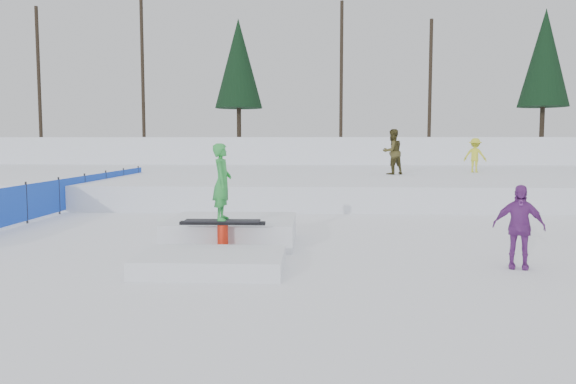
{
  "coord_description": "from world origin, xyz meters",
  "views": [
    {
      "loc": [
        1.01,
        -9.62,
        2.15
      ],
      "look_at": [
        0.5,
        2.0,
        1.1
      ],
      "focal_mm": 35.0,
      "sensor_mm": 36.0,
      "label": 1
    }
  ],
  "objects_px": {
    "safety_fence": "(59,196)",
    "walker_olive": "(392,152)",
    "spectator_purple": "(519,227)",
    "walker_ygreen": "(475,155)",
    "jib_rail_feature": "(227,235)"
  },
  "relations": [
    {
      "from": "safety_fence",
      "to": "walker_olive",
      "type": "height_order",
      "value": "walker_olive"
    },
    {
      "from": "safety_fence",
      "to": "walker_olive",
      "type": "bearing_deg",
      "value": 32.68
    },
    {
      "from": "safety_fence",
      "to": "spectator_purple",
      "type": "height_order",
      "value": "spectator_purple"
    },
    {
      "from": "walker_olive",
      "to": "walker_ygreen",
      "type": "relative_size",
      "value": 1.24
    },
    {
      "from": "walker_ygreen",
      "to": "jib_rail_feature",
      "type": "height_order",
      "value": "walker_ygreen"
    },
    {
      "from": "safety_fence",
      "to": "walker_olive",
      "type": "distance_m",
      "value": 12.85
    },
    {
      "from": "walker_ygreen",
      "to": "jib_rail_feature",
      "type": "bearing_deg",
      "value": 85.13
    },
    {
      "from": "spectator_purple",
      "to": "jib_rail_feature",
      "type": "distance_m",
      "value": 5.35
    },
    {
      "from": "walker_olive",
      "to": "spectator_purple",
      "type": "relative_size",
      "value": 1.3
    },
    {
      "from": "spectator_purple",
      "to": "safety_fence",
      "type": "bearing_deg",
      "value": 164.95
    },
    {
      "from": "safety_fence",
      "to": "walker_ygreen",
      "type": "bearing_deg",
      "value": 30.59
    },
    {
      "from": "walker_ygreen",
      "to": "jib_rail_feature",
      "type": "distance_m",
      "value": 16.52
    },
    {
      "from": "safety_fence",
      "to": "walker_ygreen",
      "type": "xyz_separation_m",
      "value": [
        14.59,
        8.63,
        1.0
      ]
    },
    {
      "from": "walker_olive",
      "to": "walker_ygreen",
      "type": "distance_m",
      "value": 4.2
    },
    {
      "from": "safety_fence",
      "to": "walker_olive",
      "type": "relative_size",
      "value": 8.62
    }
  ]
}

